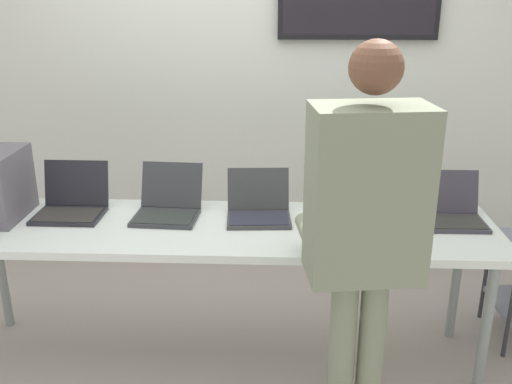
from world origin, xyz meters
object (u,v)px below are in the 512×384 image
at_px(laptop_station_2, 259,208).
at_px(coffee_mug, 366,240).
at_px(person, 365,223).
at_px(laptop_station_3, 352,207).
at_px(laptop_station_1, 168,205).
at_px(workbench, 219,235).
at_px(laptop_station_0, 72,203).
at_px(laptop_station_4, 447,211).

height_order(laptop_station_2, coffee_mug, laptop_station_2).
height_order(person, coffee_mug, person).
relative_size(laptop_station_2, laptop_station_3, 0.94).
relative_size(laptop_station_1, laptop_station_2, 1.05).
height_order(workbench, laptop_station_2, laptop_station_2).
height_order(workbench, laptop_station_1, laptop_station_1).
bearing_deg(laptop_station_0, laptop_station_2, -0.81).
relative_size(workbench, coffee_mug, 30.26).
distance_m(laptop_station_0, laptop_station_3, 1.48).
distance_m(laptop_station_2, coffee_mug, 0.63).
distance_m(laptop_station_0, laptop_station_4, 1.97).
bearing_deg(laptop_station_3, person, -93.97).
bearing_deg(coffee_mug, person, -101.02).
bearing_deg(coffee_mug, laptop_station_4, 38.01).
bearing_deg(person, workbench, 135.56).
distance_m(laptop_station_1, coffee_mug, 1.06).
relative_size(laptop_station_0, person, 0.20).
bearing_deg(person, laptop_station_3, 86.03).
height_order(laptop_station_1, laptop_station_4, laptop_station_1).
distance_m(laptop_station_2, laptop_station_3, 0.49).
bearing_deg(coffee_mug, laptop_station_2, 144.43).
bearing_deg(laptop_station_0, laptop_station_1, -0.12).
bearing_deg(laptop_station_3, laptop_station_2, -177.48).
height_order(laptop_station_0, laptop_station_1, laptop_station_0).
height_order(laptop_station_4, coffee_mug, laptop_station_4).
bearing_deg(coffee_mug, workbench, 160.51).
xyz_separation_m(laptop_station_2, coffee_mug, (0.51, -0.36, -0.01)).
bearing_deg(laptop_station_2, laptop_station_0, 179.19).
xyz_separation_m(laptop_station_4, coffee_mug, (-0.46, -0.36, -0.01)).
relative_size(laptop_station_0, laptop_station_3, 0.96).
relative_size(laptop_station_3, person, 0.21).
xyz_separation_m(laptop_station_0, laptop_station_1, (0.51, -0.00, -0.00)).
height_order(laptop_station_0, laptop_station_3, laptop_station_3).
bearing_deg(workbench, laptop_station_4, 5.48).
height_order(laptop_station_0, coffee_mug, laptop_station_0).
xyz_separation_m(laptop_station_2, laptop_station_3, (0.49, 0.02, 0.01)).
bearing_deg(workbench, person, -44.44).
xyz_separation_m(laptop_station_0, laptop_station_3, (1.48, 0.01, 0.00)).
height_order(workbench, person, person).
bearing_deg(laptop_station_4, laptop_station_1, 179.42).
xyz_separation_m(workbench, laptop_station_3, (0.69, 0.14, 0.11)).
bearing_deg(laptop_station_1, workbench, -24.21).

